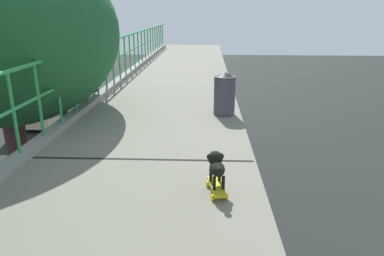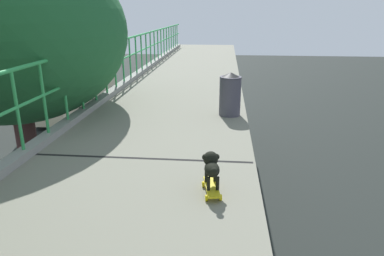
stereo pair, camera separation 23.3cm
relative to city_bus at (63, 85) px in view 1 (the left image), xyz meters
The scene contains 4 objects.
city_bus is the anchor object (origin of this frame).
toy_skateboard 25.26m from the city_bus, 63.76° to the right, with size 0.23×0.49×0.09m.
small_dog 25.25m from the city_bus, 63.72° to the right, with size 0.22×0.40×0.35m.
litter_bin 22.74m from the city_bus, 59.79° to the right, with size 0.41×0.41×0.82m.
Camera 1 is at (2.20, -2.44, 7.30)m, focal length 32.90 mm.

